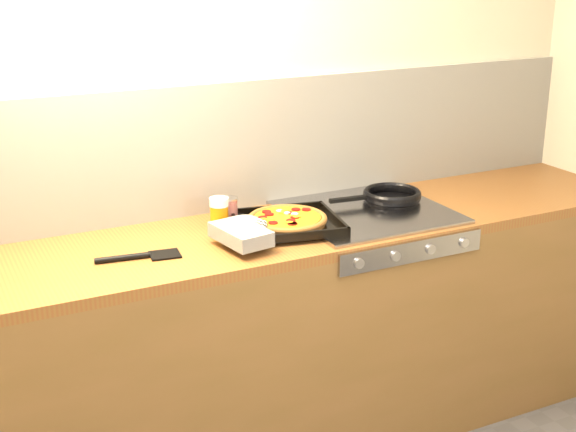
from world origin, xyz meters
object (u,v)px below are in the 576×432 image
pizza_on_tray (274,223)px  tomato_can (229,210)px  juice_glass (219,213)px  frying_pan (391,196)px

pizza_on_tray → tomato_can: bearing=117.3°
pizza_on_tray → juice_glass: (-0.15, 0.14, 0.02)m
juice_glass → frying_pan: bearing=-3.3°
pizza_on_tray → tomato_can: size_ratio=5.34×
tomato_can → frying_pan: bearing=-7.5°
tomato_can → juice_glass: size_ratio=0.83×
tomato_can → juice_glass: (-0.06, -0.04, 0.01)m
pizza_on_tray → tomato_can: 0.21m
frying_pan → tomato_can: 0.67m
pizza_on_tray → juice_glass: bearing=136.6°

